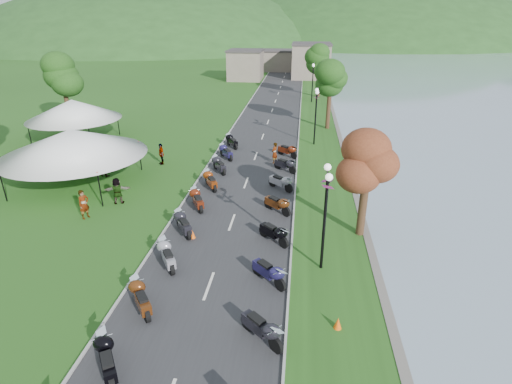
{
  "coord_description": "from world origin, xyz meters",
  "views": [
    {
      "loc": [
        3.76,
        1.82,
        11.04
      ],
      "look_at": [
        1.23,
        23.6,
        1.3
      ],
      "focal_mm": 28.0,
      "sensor_mm": 36.0,
      "label": 1
    }
  ],
  "objects_px": {
    "vendor_tent_main": "(76,158)",
    "pedestrian_c": "(70,178)",
    "pedestrian_b": "(105,175)",
    "pedestrian_a": "(87,218)"
  },
  "relations": [
    {
      "from": "vendor_tent_main",
      "to": "pedestrian_c",
      "type": "distance_m",
      "value": 2.61
    },
    {
      "from": "vendor_tent_main",
      "to": "pedestrian_c",
      "type": "relative_size",
      "value": 3.37
    },
    {
      "from": "pedestrian_b",
      "to": "pedestrian_c",
      "type": "relative_size",
      "value": 1.01
    },
    {
      "from": "pedestrian_a",
      "to": "pedestrian_b",
      "type": "distance_m",
      "value": 6.98
    },
    {
      "from": "vendor_tent_main",
      "to": "pedestrian_a",
      "type": "bearing_deg",
      "value": -58.22
    },
    {
      "from": "vendor_tent_main",
      "to": "pedestrian_a",
      "type": "distance_m",
      "value": 6.07
    },
    {
      "from": "pedestrian_b",
      "to": "pedestrian_c",
      "type": "bearing_deg",
      "value": 35.77
    },
    {
      "from": "pedestrian_c",
      "to": "pedestrian_b",
      "type": "bearing_deg",
      "value": 103.22
    },
    {
      "from": "pedestrian_b",
      "to": "pedestrian_a",
      "type": "bearing_deg",
      "value": 123.58
    },
    {
      "from": "pedestrian_a",
      "to": "vendor_tent_main",
      "type": "bearing_deg",
      "value": 57.78
    }
  ]
}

